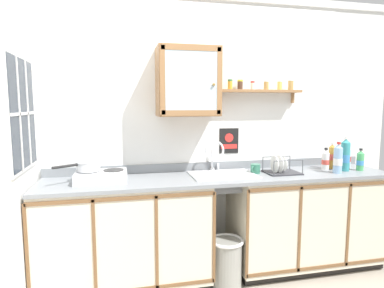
{
  "coord_description": "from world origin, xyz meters",
  "views": [
    {
      "loc": [
        -0.9,
        -2.41,
        1.57
      ],
      "look_at": [
        -0.26,
        0.41,
        1.22
      ],
      "focal_mm": 30.38,
      "sensor_mm": 36.0,
      "label": 1
    }
  ],
  "objects_px": {
    "hot_plate_stove": "(101,176)",
    "bottle_water_clear_3": "(347,157)",
    "bottle_opaque_white_0": "(325,160)",
    "trash_bin": "(227,262)",
    "saucepan": "(88,166)",
    "wall_cabinet": "(188,82)",
    "bottle_soda_green_1": "(360,161)",
    "dish_rack": "(281,169)",
    "sink": "(222,177)",
    "bottle_detergent_teal_2": "(345,156)",
    "mug": "(255,169)",
    "bottle_juice_amber_5": "(332,157)",
    "warning_sign": "(229,141)",
    "bottle_water_blue_4": "(338,159)"
  },
  "relations": [
    {
      "from": "bottle_soda_green_1",
      "to": "sink",
      "type": "bearing_deg",
      "value": 175.95
    },
    {
      "from": "bottle_detergent_teal_2",
      "to": "sink",
      "type": "bearing_deg",
      "value": 176.17
    },
    {
      "from": "sink",
      "to": "bottle_juice_amber_5",
      "type": "xyz_separation_m",
      "value": [
        1.15,
        0.04,
        0.14
      ]
    },
    {
      "from": "bottle_detergent_teal_2",
      "to": "dish_rack",
      "type": "xyz_separation_m",
      "value": [
        -0.65,
        0.03,
        -0.11
      ]
    },
    {
      "from": "hot_plate_stove",
      "to": "bottle_water_clear_3",
      "type": "relative_size",
      "value": 1.71
    },
    {
      "from": "bottle_soda_green_1",
      "to": "bottle_detergent_teal_2",
      "type": "distance_m",
      "value": 0.17
    },
    {
      "from": "bottle_opaque_white_0",
      "to": "trash_bin",
      "type": "xyz_separation_m",
      "value": [
        -1.08,
        -0.23,
        -0.81
      ]
    },
    {
      "from": "bottle_detergent_teal_2",
      "to": "bottle_water_clear_3",
      "type": "relative_size",
      "value": 1.35
    },
    {
      "from": "sink",
      "to": "bottle_opaque_white_0",
      "type": "xyz_separation_m",
      "value": [
        1.06,
        0.01,
        0.11
      ]
    },
    {
      "from": "dish_rack",
      "to": "mug",
      "type": "distance_m",
      "value": 0.24
    },
    {
      "from": "bottle_water_blue_4",
      "to": "bottle_detergent_teal_2",
      "type": "bearing_deg",
      "value": 28.97
    },
    {
      "from": "hot_plate_stove",
      "to": "warning_sign",
      "type": "xyz_separation_m",
      "value": [
        1.2,
        0.26,
        0.23
      ]
    },
    {
      "from": "bottle_soda_green_1",
      "to": "dish_rack",
      "type": "relative_size",
      "value": 0.7
    },
    {
      "from": "bottle_detergent_teal_2",
      "to": "warning_sign",
      "type": "bearing_deg",
      "value": 163.34
    },
    {
      "from": "mug",
      "to": "bottle_water_blue_4",
      "type": "bearing_deg",
      "value": -11.94
    },
    {
      "from": "bottle_juice_amber_5",
      "to": "trash_bin",
      "type": "height_order",
      "value": "bottle_juice_amber_5"
    },
    {
      "from": "mug",
      "to": "sink",
      "type": "bearing_deg",
      "value": -179.41
    },
    {
      "from": "saucepan",
      "to": "bottle_soda_green_1",
      "type": "relative_size",
      "value": 1.66
    },
    {
      "from": "hot_plate_stove",
      "to": "mug",
      "type": "xyz_separation_m",
      "value": [
        1.37,
        0.03,
        -0.0
      ]
    },
    {
      "from": "bottle_detergent_teal_2",
      "to": "saucepan",
      "type": "bearing_deg",
      "value": 178.26
    },
    {
      "from": "bottle_water_blue_4",
      "to": "mug",
      "type": "distance_m",
      "value": 0.77
    },
    {
      "from": "dish_rack",
      "to": "bottle_soda_green_1",
      "type": "bearing_deg",
      "value": -3.16
    },
    {
      "from": "hot_plate_stove",
      "to": "wall_cabinet",
      "type": "distance_m",
      "value": 1.1
    },
    {
      "from": "bottle_soda_green_1",
      "to": "bottle_juice_amber_5",
      "type": "xyz_separation_m",
      "value": [
        -0.21,
        0.14,
        0.03
      ]
    },
    {
      "from": "trash_bin",
      "to": "bottle_detergent_teal_2",
      "type": "bearing_deg",
      "value": 6.49
    },
    {
      "from": "hot_plate_stove",
      "to": "bottle_water_clear_3",
      "type": "bearing_deg",
      "value": 1.42
    },
    {
      "from": "saucepan",
      "to": "bottle_juice_amber_5",
      "type": "bearing_deg",
      "value": 1.27
    },
    {
      "from": "saucepan",
      "to": "wall_cabinet",
      "type": "xyz_separation_m",
      "value": [
        0.86,
        0.1,
        0.7
      ]
    },
    {
      "from": "mug",
      "to": "trash_bin",
      "type": "bearing_deg",
      "value": -147.0
    },
    {
      "from": "bottle_juice_amber_5",
      "to": "mug",
      "type": "height_order",
      "value": "bottle_juice_amber_5"
    },
    {
      "from": "bottle_opaque_white_0",
      "to": "wall_cabinet",
      "type": "xyz_separation_m",
      "value": [
        -1.35,
        0.08,
        0.74
      ]
    },
    {
      "from": "sink",
      "to": "bottle_soda_green_1",
      "type": "relative_size",
      "value": 2.69
    },
    {
      "from": "sink",
      "to": "saucepan",
      "type": "height_order",
      "value": "sink"
    },
    {
      "from": "wall_cabinet",
      "to": "mug",
      "type": "bearing_deg",
      "value": -7.8
    },
    {
      "from": "mug",
      "to": "bottle_detergent_teal_2",
      "type": "bearing_deg",
      "value": -5.45
    },
    {
      "from": "warning_sign",
      "to": "trash_bin",
      "type": "distance_m",
      "value": 1.11
    },
    {
      "from": "dish_rack",
      "to": "warning_sign",
      "type": "xyz_separation_m",
      "value": [
        -0.41,
        0.29,
        0.24
      ]
    },
    {
      "from": "bottle_opaque_white_0",
      "to": "bottle_soda_green_1",
      "type": "relative_size",
      "value": 1.01
    },
    {
      "from": "hot_plate_stove",
      "to": "bottle_juice_amber_5",
      "type": "bearing_deg",
      "value": 1.82
    },
    {
      "from": "bottle_juice_amber_5",
      "to": "sink",
      "type": "bearing_deg",
      "value": -177.91
    },
    {
      "from": "sink",
      "to": "bottle_opaque_white_0",
      "type": "bearing_deg",
      "value": 0.28
    },
    {
      "from": "bottle_detergent_teal_2",
      "to": "bottle_water_blue_4",
      "type": "distance_m",
      "value": 0.15
    },
    {
      "from": "dish_rack",
      "to": "bottle_opaque_white_0",
      "type": "bearing_deg",
      "value": 6.45
    },
    {
      "from": "bottle_opaque_white_0",
      "to": "bottle_juice_amber_5",
      "type": "distance_m",
      "value": 0.11
    },
    {
      "from": "bottle_soda_green_1",
      "to": "trash_bin",
      "type": "xyz_separation_m",
      "value": [
        -1.38,
        -0.12,
        -0.81
      ]
    },
    {
      "from": "saucepan",
      "to": "bottle_water_blue_4",
      "type": "bearing_deg",
      "value": -3.74
    },
    {
      "from": "mug",
      "to": "trash_bin",
      "type": "xyz_separation_m",
      "value": [
        -0.34,
        -0.22,
        -0.76
      ]
    },
    {
      "from": "bottle_soda_green_1",
      "to": "mug",
      "type": "relative_size",
      "value": 1.98
    },
    {
      "from": "bottle_soda_green_1",
      "to": "wall_cabinet",
      "type": "relative_size",
      "value": 0.36
    },
    {
      "from": "hot_plate_stove",
      "to": "bottle_soda_green_1",
      "type": "bearing_deg",
      "value": -1.63
    }
  ]
}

